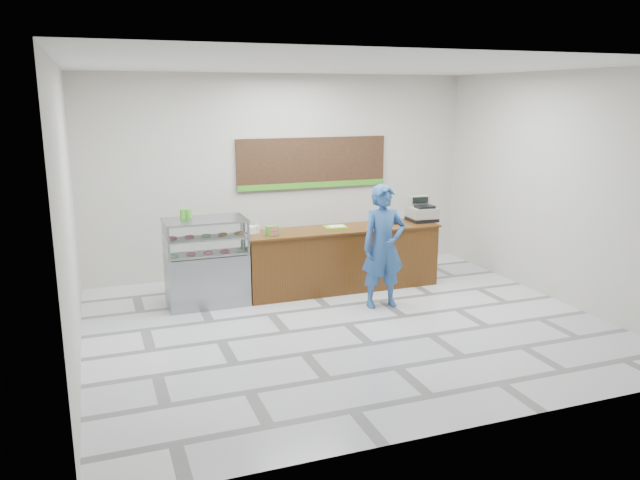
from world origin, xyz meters
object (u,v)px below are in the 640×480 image
object	(u,v)px
display_case	(206,261)
serving_tray	(335,227)
customer	(383,247)
cash_register	(422,212)
sales_counter	(342,259)

from	to	relation	value
display_case	serving_tray	bearing A→B (deg)	2.30
display_case	customer	size ratio (longest dim) A/B	0.72
display_case	customer	distance (m)	2.68
cash_register	customer	world-z (taller)	customer
display_case	cash_register	bearing A→B (deg)	1.11
sales_counter	serving_tray	xyz separation A→B (m)	(-0.08, 0.09, 0.52)
sales_counter	cash_register	size ratio (longest dim) A/B	6.73
sales_counter	customer	xyz separation A→B (m)	(0.25, -1.01, 0.41)
sales_counter	serving_tray	size ratio (longest dim) A/B	8.64
cash_register	serving_tray	size ratio (longest dim) A/B	1.29
sales_counter	serving_tray	bearing A→B (deg)	133.70
cash_register	serving_tray	bearing A→B (deg)	-176.86
display_case	sales_counter	bearing A→B (deg)	0.01
display_case	customer	bearing A→B (deg)	-22.26
display_case	customer	world-z (taller)	customer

